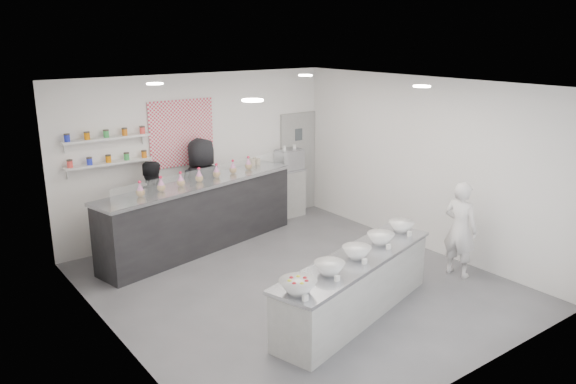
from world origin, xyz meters
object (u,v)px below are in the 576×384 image
(staff_right, at_px, (203,190))
(staff_left, at_px, (151,207))
(prep_counter, at_px, (355,286))
(espresso_ledge, at_px, (274,195))
(back_bar, at_px, (201,215))
(woman_prep, at_px, (460,229))
(espresso_machine, at_px, (289,160))

(staff_right, bearing_deg, staff_left, 4.56)
(prep_counter, relative_size, staff_right, 1.60)
(prep_counter, distance_m, espresso_ledge, 4.27)
(prep_counter, relative_size, back_bar, 0.77)
(back_bar, relative_size, espresso_ledge, 2.93)
(back_bar, bearing_deg, staff_right, 44.01)
(staff_right, bearing_deg, back_bar, 60.97)
(back_bar, distance_m, staff_right, 0.58)
(woman_prep, bearing_deg, espresso_ledge, 2.28)
(espresso_machine, bearing_deg, back_bar, -166.42)
(prep_counter, height_order, espresso_machine, espresso_machine)
(espresso_ledge, relative_size, staff_right, 0.71)
(back_bar, height_order, staff_right, staff_right)
(prep_counter, height_order, woman_prep, woman_prep)
(staff_left, bearing_deg, woman_prep, 149.19)
(woman_prep, bearing_deg, prep_counter, 82.26)
(staff_left, bearing_deg, prep_counter, 125.07)
(woman_prep, relative_size, staff_left, 0.94)
(espresso_ledge, relative_size, woman_prep, 0.88)
(espresso_machine, relative_size, woman_prep, 0.35)
(back_bar, distance_m, espresso_machine, 2.50)
(staff_left, height_order, staff_right, staff_right)
(espresso_machine, bearing_deg, prep_counter, -115.14)
(staff_left, bearing_deg, back_bar, 169.38)
(staff_right, bearing_deg, espresso_ledge, -169.48)
(espresso_machine, xyz_separation_m, woman_prep, (0.33, -4.00, -0.43))
(espresso_ledge, bearing_deg, prep_counter, -110.51)
(staff_left, relative_size, staff_right, 0.85)
(prep_counter, height_order, staff_right, staff_right)
(back_bar, xyz_separation_m, staff_right, (0.26, 0.39, 0.34))
(back_bar, height_order, woman_prep, woman_prep)
(espresso_machine, xyz_separation_m, staff_left, (-3.11, -0.18, -0.39))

